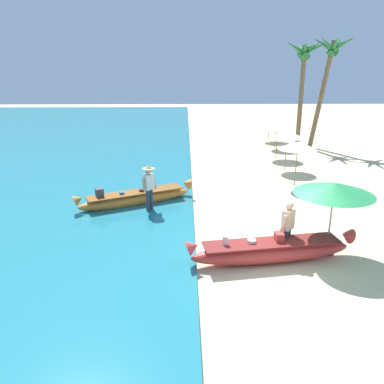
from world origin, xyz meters
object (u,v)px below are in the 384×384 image
object	(u,v)px
patio_umbrella_large	(334,189)
boat_red_foreground	(271,251)
person_tourist_customer	(288,226)
palm_tree_tall_inland	(304,61)
palm_tree_leaning_seaward	(331,57)
person_vendor_hatted	(149,185)
boat_orange_midground	(136,198)

from	to	relation	value
patio_umbrella_large	boat_red_foreground	bearing A→B (deg)	-163.95
person_tourist_customer	palm_tree_tall_inland	bearing A→B (deg)	73.60
person_tourist_customer	patio_umbrella_large	distance (m)	1.53
palm_tree_leaning_seaward	person_tourist_customer	bearing A→B (deg)	-111.95
person_vendor_hatted	palm_tree_leaning_seaward	xyz separation A→B (m)	(9.62, 10.77, 4.24)
person_vendor_hatted	palm_tree_leaning_seaward	size ratio (longest dim) A/B	0.26
patio_umbrella_large	palm_tree_leaning_seaward	size ratio (longest dim) A/B	0.32
person_vendor_hatted	palm_tree_tall_inland	distance (m)	14.80
boat_orange_midground	patio_umbrella_large	bearing A→B (deg)	-33.73
palm_tree_leaning_seaward	boat_red_foreground	bearing A→B (deg)	-113.09
palm_tree_tall_inland	palm_tree_leaning_seaward	distance (m)	1.52
patio_umbrella_large	boat_orange_midground	bearing A→B (deg)	146.27
boat_orange_midground	palm_tree_leaning_seaward	xyz separation A→B (m)	(10.19, 10.12, 4.93)
palm_tree_leaning_seaward	boat_orange_midground	bearing A→B (deg)	-135.20
person_tourist_customer	palm_tree_tall_inland	world-z (taller)	palm_tree_tall_inland
boat_red_foreground	palm_tree_tall_inland	bearing A→B (deg)	72.32
boat_red_foreground	person_vendor_hatted	size ratio (longest dim) A/B	2.69
person_vendor_hatted	boat_orange_midground	bearing A→B (deg)	131.01
boat_orange_midground	person_tourist_customer	bearing A→B (deg)	-41.01
boat_red_foreground	patio_umbrella_large	size ratio (longest dim) A/B	2.20
person_vendor_hatted	patio_umbrella_large	distance (m)	6.08
palm_tree_leaning_seaward	person_vendor_hatted	bearing A→B (deg)	-131.76
person_vendor_hatted	palm_tree_leaning_seaward	distance (m)	15.05
person_vendor_hatted	boat_red_foreground	bearing A→B (deg)	-46.16
person_vendor_hatted	patio_umbrella_large	world-z (taller)	patio_umbrella_large
person_vendor_hatted	palm_tree_leaning_seaward	bearing A→B (deg)	48.24
boat_orange_midground	person_tourist_customer	xyz separation A→B (m)	(4.52, -3.93, 0.58)
boat_orange_midground	patio_umbrella_large	xyz separation A→B (m)	(5.70, -3.80, 1.56)
boat_red_foreground	palm_tree_leaning_seaward	distance (m)	16.40
palm_tree_leaning_seaward	palm_tree_tall_inland	bearing A→B (deg)	149.09
boat_orange_midground	palm_tree_tall_inland	size ratio (longest dim) A/B	0.67
patio_umbrella_large	palm_tree_leaning_seaward	world-z (taller)	palm_tree_leaning_seaward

